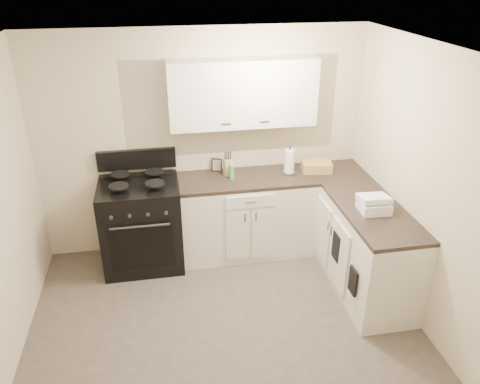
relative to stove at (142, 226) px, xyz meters
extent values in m
plane|color=#473F38|center=(0.73, -1.48, -0.46)|extent=(3.60, 3.60, 0.00)
plane|color=white|center=(0.73, -1.48, 2.04)|extent=(3.60, 3.60, 0.00)
plane|color=beige|center=(0.73, 0.32, 0.79)|extent=(3.60, 0.00, 3.60)
plane|color=beige|center=(2.53, -1.48, 0.79)|extent=(0.00, 3.60, 3.60)
cube|color=silver|center=(1.15, 0.02, -0.01)|extent=(1.55, 0.60, 0.90)
cube|color=silver|center=(2.23, -0.63, -0.01)|extent=(0.60, 1.90, 0.90)
cube|color=black|center=(1.15, 0.02, 0.46)|extent=(1.55, 0.60, 0.04)
cube|color=black|center=(2.23, -0.63, 0.46)|extent=(0.60, 1.90, 0.04)
cube|color=white|center=(1.15, 0.18, 1.38)|extent=(1.55, 0.30, 0.70)
cube|color=black|center=(0.00, 0.00, 0.00)|extent=(0.84, 0.72, 1.02)
cube|color=#D2B081|center=(0.98, 0.12, 0.57)|extent=(0.10, 0.09, 0.19)
cylinder|color=white|center=(1.66, 0.07, 0.62)|extent=(0.12, 0.12, 0.27)
cylinder|color=green|center=(1.00, 0.02, 0.56)|extent=(0.06, 0.06, 0.17)
cube|color=black|center=(0.87, 0.25, 0.56)|extent=(0.13, 0.09, 0.16)
cube|color=tan|center=(1.98, 0.06, 0.53)|extent=(0.36, 0.27, 0.11)
cube|color=white|center=(2.21, -0.94, 0.53)|extent=(0.29, 0.27, 0.10)
cylinder|color=silver|center=(2.20, -0.99, 0.55)|extent=(0.11, 0.11, 0.15)
cube|color=black|center=(1.91, -1.32, -0.02)|extent=(0.02, 0.15, 0.26)
cube|color=black|center=(1.91, -0.87, 0.07)|extent=(0.02, 0.17, 0.29)
camera|label=1|loc=(0.27, -4.55, 2.62)|focal=35.00mm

